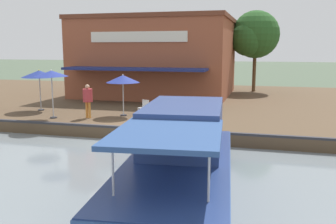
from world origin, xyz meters
TOP-DOWN VIEW (x-y plane):
  - ground_plane at (0.00, 0.00)m, footprint 220.00×220.00m
  - quay_deck at (-11.00, 0.00)m, footprint 22.00×56.00m
  - quay_edge_fender at (-0.10, 0.00)m, footprint 0.20×50.40m
  - waterfront_restaurant at (-13.03, -2.21)m, footprint 11.04×11.54m
  - patio_umbrella_far_corner at (-3.18, -1.23)m, footprint 1.80×1.80m
  - patio_umbrella_back_row at (-3.63, -6.64)m, footprint 2.04×2.04m
  - patio_umbrella_mid_patio_right at (-1.59, -4.55)m, footprint 1.70×1.70m
  - cafe_chair_facing_river at (-2.01, 1.16)m, footprint 0.58×0.58m
  - cafe_chair_back_row_seat at (-3.56, -0.17)m, footprint 0.57×0.57m
  - person_near_entrance at (-2.08, -2.78)m, footprint 0.50×0.50m
  - motorboat_distant_upstream at (5.07, 3.92)m, footprint 9.30×3.62m
  - mooring_post at (-0.35, 0.84)m, footprint 0.22×0.22m
  - tree_downstream_bank at (-17.92, -0.16)m, footprint 3.81×3.62m
  - tree_behind_restaurant at (-16.93, 5.02)m, footprint 4.16×3.96m

SIDE VIEW (x-z plane):
  - ground_plane at x=0.00m, z-range 0.00..0.00m
  - quay_deck at x=-11.00m, z-range 0.00..0.60m
  - quay_edge_fender at x=-0.10m, z-range 0.60..0.70m
  - mooring_post at x=-0.35m, z-range 0.61..1.40m
  - motorboat_distant_upstream at x=5.07m, z-range -0.24..2.25m
  - cafe_chair_facing_river at x=-2.01m, z-range 0.65..1.50m
  - cafe_chair_back_row_seat at x=-3.56m, z-range 0.65..1.50m
  - person_near_entrance at x=-2.08m, z-range 0.84..2.62m
  - patio_umbrella_far_corner at x=-3.18m, z-range 1.48..3.74m
  - patio_umbrella_back_row at x=-3.63m, z-range 1.55..3.96m
  - patio_umbrella_mid_patio_right at x=-1.59m, z-range 1.66..4.20m
  - waterfront_restaurant at x=-13.03m, z-range 0.60..6.58m
  - tree_downstream_bank at x=-17.92m, z-range 1.58..7.41m
  - tree_behind_restaurant at x=-16.93m, z-range 1.89..8.65m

